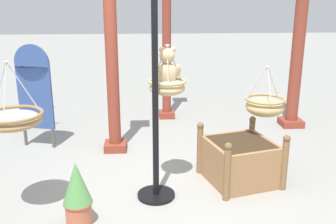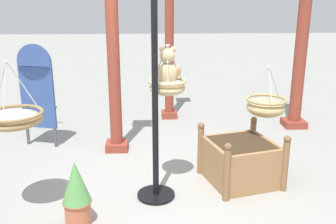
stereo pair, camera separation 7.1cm
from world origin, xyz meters
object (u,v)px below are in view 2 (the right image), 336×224
at_px(greenhouse_pillar_far_back, 169,41).
at_px(potted_plant_fern_front, 76,193).
at_px(display_pole_central, 155,139).
at_px(teddy_bear, 168,69).
at_px(hanging_basket_left_high, 13,118).
at_px(potted_plant_bushy_green, 44,118).
at_px(hanging_basket_with_teddy, 168,86).
at_px(wooden_planter_box, 241,160).
at_px(hanging_basket_right_low, 266,106).
at_px(display_sign_board, 37,87).
at_px(greenhouse_pillar_left, 113,58).
at_px(greenhouse_pillar_right, 301,46).

relative_size(greenhouse_pillar_far_back, potted_plant_fern_front, 4.36).
height_order(display_pole_central, teddy_bear, display_pole_central).
distance_m(hanging_basket_left_high, potted_plant_bushy_green, 3.14).
bearing_deg(hanging_basket_with_teddy, teddy_bear, 90.00).
height_order(display_pole_central, wooden_planter_box, display_pole_central).
bearing_deg(display_pole_central, potted_plant_bushy_green, 126.27).
relative_size(hanging_basket_with_teddy, hanging_basket_right_low, 0.89).
bearing_deg(teddy_bear, greenhouse_pillar_far_back, 86.60).
bearing_deg(teddy_bear, hanging_basket_left_high, -161.38).
distance_m(potted_plant_fern_front, display_sign_board, 2.50).
bearing_deg(greenhouse_pillar_far_back, display_sign_board, -146.70).
height_order(hanging_basket_left_high, greenhouse_pillar_left, greenhouse_pillar_left).
bearing_deg(potted_plant_bushy_green, greenhouse_pillar_far_back, 9.68).
distance_m(hanging_basket_left_high, hanging_basket_right_low, 3.01).
bearing_deg(greenhouse_pillar_right, potted_plant_fern_front, -138.59).
height_order(display_pole_central, greenhouse_pillar_left, greenhouse_pillar_left).
relative_size(hanging_basket_with_teddy, greenhouse_pillar_left, 0.20).
relative_size(hanging_basket_right_low, potted_plant_bushy_green, 1.18).
relative_size(wooden_planter_box, display_sign_board, 0.65).
xyz_separation_m(display_pole_central, hanging_basket_left_high, (-1.45, -0.27, 0.35)).
height_order(greenhouse_pillar_left, potted_plant_bushy_green, greenhouse_pillar_left).
height_order(teddy_bear, wooden_planter_box, teddy_bear).
height_order(hanging_basket_with_teddy, potted_plant_bushy_green, hanging_basket_with_teddy).
bearing_deg(wooden_planter_box, greenhouse_pillar_right, 55.02).
relative_size(hanging_basket_with_teddy, wooden_planter_box, 0.56).
xyz_separation_m(hanging_basket_with_teddy, greenhouse_pillar_right, (2.38, 2.18, 0.17)).
bearing_deg(wooden_planter_box, potted_plant_fern_front, -155.38).
xyz_separation_m(hanging_basket_with_teddy, potted_plant_fern_front, (-0.96, -0.77, -0.92)).
height_order(hanging_basket_with_teddy, display_sign_board, hanging_basket_with_teddy).
bearing_deg(potted_plant_bushy_green, greenhouse_pillar_left, -40.63).
bearing_deg(potted_plant_bushy_green, wooden_planter_box, -37.63).
height_order(teddy_bear, potted_plant_fern_front, teddy_bear).
bearing_deg(hanging_basket_with_teddy, display_sign_board, 142.53).
bearing_deg(potted_plant_fern_front, wooden_planter_box, 24.62).
relative_size(teddy_bear, greenhouse_pillar_right, 0.15).
xyz_separation_m(greenhouse_pillar_left, potted_plant_fern_front, (-0.25, -2.00, -1.05)).
height_order(greenhouse_pillar_left, wooden_planter_box, greenhouse_pillar_left).
height_order(hanging_basket_with_teddy, greenhouse_pillar_left, greenhouse_pillar_left).
relative_size(greenhouse_pillar_right, display_sign_board, 1.87).
xyz_separation_m(greenhouse_pillar_right, potted_plant_fern_front, (-3.34, -2.95, -1.09)).
distance_m(hanging_basket_right_low, potted_plant_bushy_green, 4.05).
height_order(hanging_basket_right_low, greenhouse_pillar_far_back, greenhouse_pillar_far_back).
height_order(teddy_bear, hanging_basket_left_high, teddy_bear).
distance_m(display_pole_central, hanging_basket_left_high, 1.51).
xyz_separation_m(greenhouse_pillar_right, display_sign_board, (-4.29, -0.71, -0.50)).
bearing_deg(display_sign_board, wooden_planter_box, -25.85).
distance_m(display_pole_central, greenhouse_pillar_far_back, 3.18).
bearing_deg(wooden_planter_box, display_sign_board, 154.15).
relative_size(display_pole_central, hanging_basket_with_teddy, 4.06).
xyz_separation_m(hanging_basket_with_teddy, potted_plant_bushy_green, (-2.12, 2.44, -1.12)).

